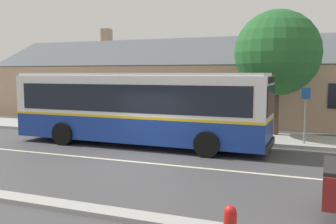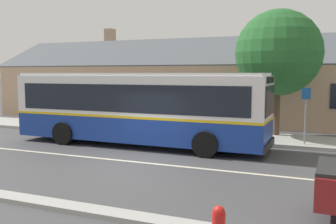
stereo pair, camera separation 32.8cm
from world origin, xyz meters
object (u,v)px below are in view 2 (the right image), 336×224
Objects in this scene: street_tree_primary at (278,53)px; bus_stop_sign at (306,109)px; bench_down_street at (85,120)px; bench_by_building at (37,116)px; transit_bus at (138,106)px.

bus_stop_sign is at bearing -56.16° from street_tree_primary.
bench_down_street is 10.77m from street_tree_primary.
bench_down_street is at bearing 176.91° from bus_stop_sign.
bus_stop_sign reaches higher than bench_by_building.
transit_bus is at bearing -20.09° from bench_by_building.
transit_bus reaches higher than bench_by_building.
transit_bus is at bearing -162.90° from bus_stop_sign.
bench_down_street is 11.53m from bus_stop_sign.
bus_stop_sign is (11.46, -0.62, 1.07)m from bench_down_street.
bus_stop_sign is at bearing -3.09° from bench_down_street.
bench_by_building is 15.23m from bus_stop_sign.
bus_stop_sign is (6.80, 2.09, -0.06)m from transit_bus.
bench_by_building is at bearing 159.91° from transit_bus.
street_tree_primary is (13.77, 1.11, 3.55)m from bench_by_building.
transit_bus is 5.51m from bench_down_street.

